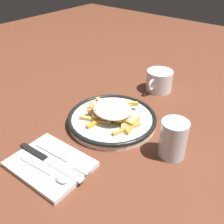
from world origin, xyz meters
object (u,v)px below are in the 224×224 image
water_glass (173,139)px  coffee_mug (159,81)px  knife (45,158)px  fries_heap (113,111)px  napkin (50,164)px  fork (62,158)px  plate (112,119)px  spoon (51,174)px

water_glass → coffee_mug: bearing=-143.8°
knife → water_glass: bearing=135.1°
water_glass → fries_heap: bearing=-93.6°
napkin → coffee_mug: bearing=180.0°
fork → coffee_mug: coffee_mug is taller
knife → water_glass: 0.32m
plate → water_glass: bearing=86.5°
fries_heap → coffee_mug: 0.27m
knife → water_glass: water_glass is taller
plate → spoon: size_ratio=1.77×
fork → napkin: bearing=-22.8°
water_glass → coffee_mug: size_ratio=0.85×
fries_heap → spoon: bearing=7.2°
fork → knife: size_ratio=0.84×
water_glass → spoon: bearing=-34.6°
fries_heap → spoon: (0.26, 0.03, -0.02)m
napkin → spoon: spoon is taller
napkin → water_glass: water_glass is taller
plate → knife: size_ratio=1.28×
napkin → coffee_mug: (-0.51, 0.00, 0.03)m
plate → fork: 0.21m
fries_heap → knife: size_ratio=0.94×
fries_heap → napkin: (0.24, -0.00, -0.03)m
plate → spoon: 0.27m
knife → spoon: 0.06m
fries_heap → coffee_mug: (-0.27, -0.00, -0.00)m
plate → napkin: 0.24m
spoon → knife: bearing=-113.4°
fries_heap → napkin: bearing=-0.4°
water_glass → coffee_mug: 0.35m
fork → spoon: 0.06m
fork → knife: knife is taller
napkin → fork: 0.03m
knife → napkin: bearing=93.6°
fries_heap → plate: bearing=-84.9°
napkin → fork: (-0.03, 0.01, 0.01)m
napkin → knife: bearing=-86.4°
plate → fork: bearing=3.5°
knife → fork: bearing=134.1°
napkin → knife: 0.02m
fries_heap → napkin: 0.24m
plate → napkin: size_ratio=1.41×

